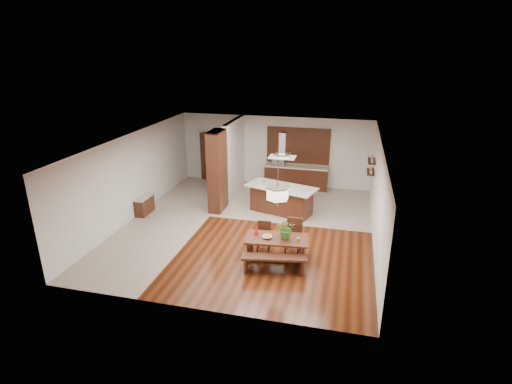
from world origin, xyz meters
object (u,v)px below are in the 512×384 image
(dining_chair_right, at_px, (293,237))
(kitchen_island, at_px, (281,199))
(dining_table, at_px, (277,244))
(pendant_lantern, at_px, (278,184))
(range_hood, at_px, (283,145))
(fruit_bowl, at_px, (267,237))
(microwave, at_px, (278,161))
(island_cup, at_px, (293,186))
(foliage_plant, at_px, (286,229))
(dining_bench, at_px, (274,264))
(dining_chair_left, at_px, (264,237))
(hallway_console, at_px, (145,205))

(dining_chair_right, height_order, kitchen_island, dining_chair_right)
(dining_table, xyz_separation_m, pendant_lantern, (0.00, -0.00, 1.73))
(dining_chair_right, xyz_separation_m, range_hood, (-0.86, 2.83, 1.95))
(dining_chair_right, xyz_separation_m, fruit_bowl, (-0.62, -0.63, 0.23))
(microwave, bearing_deg, island_cup, -73.04)
(dining_table, distance_m, foliage_plant, 0.53)
(dining_table, bearing_deg, kitchen_island, 98.16)
(fruit_bowl, distance_m, island_cup, 3.39)
(range_hood, bearing_deg, foliage_plant, -77.62)
(dining_bench, height_order, range_hood, range_hood)
(fruit_bowl, height_order, kitchen_island, kitchen_island)
(dining_bench, xyz_separation_m, range_hood, (-0.54, 3.99, 2.23))
(dining_table, relative_size, dining_chair_left, 2.02)
(dining_chair_left, distance_m, microwave, 5.75)
(island_cup, bearing_deg, pendant_lantern, -89.04)
(range_hood, bearing_deg, fruit_bowl, -86.04)
(kitchen_island, xyz_separation_m, island_cup, (0.43, -0.09, 0.54))
(dining_table, height_order, foliage_plant, foliage_plant)
(dining_chair_right, xyz_separation_m, island_cup, (-0.43, 2.74, 0.54))
(hallway_console, xyz_separation_m, dining_chair_right, (5.54, -1.58, 0.20))
(dining_chair_right, distance_m, kitchen_island, 2.96)
(dining_table, height_order, pendant_lantern, pendant_lantern)
(kitchen_island, xyz_separation_m, range_hood, (0.00, 0.00, 1.95))
(dining_bench, height_order, foliage_plant, foliage_plant)
(hallway_console, distance_m, pendant_lantern, 5.91)
(hallway_console, xyz_separation_m, range_hood, (4.68, 1.25, 2.15))
(hallway_console, relative_size, dining_chair_left, 1.01)
(dining_chair_left, relative_size, dining_chair_right, 0.86)
(dining_bench, height_order, pendant_lantern, pendant_lantern)
(dining_table, xyz_separation_m, fruit_bowl, (-0.25, -0.07, 0.22))
(dining_chair_left, bearing_deg, dining_table, -49.56)
(foliage_plant, bearing_deg, range_hood, 102.38)
(dining_table, xyz_separation_m, island_cup, (-0.06, 3.30, 0.54))
(dining_bench, relative_size, island_cup, 13.65)
(dining_table, distance_m, dining_chair_right, 0.67)
(foliage_plant, bearing_deg, fruit_bowl, -165.73)
(range_hood, bearing_deg, dining_chair_left, -89.69)
(dining_chair_right, relative_size, kitchen_island, 0.39)
(dining_bench, bearing_deg, microwave, 99.92)
(dining_chair_left, xyz_separation_m, island_cup, (0.41, 2.82, 0.62))
(dining_table, distance_m, dining_bench, 0.67)
(kitchen_island, bearing_deg, microwave, 119.86)
(pendant_lantern, bearing_deg, hallway_console, 157.54)
(foliage_plant, height_order, range_hood, range_hood)
(hallway_console, relative_size, dining_chair_right, 0.86)
(hallway_console, distance_m, microwave, 5.75)
(dining_chair_left, distance_m, range_hood, 3.55)
(dining_chair_right, height_order, foliage_plant, foliage_plant)
(pendant_lantern, relative_size, kitchen_island, 0.50)
(hallway_console, bearing_deg, island_cup, 12.81)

